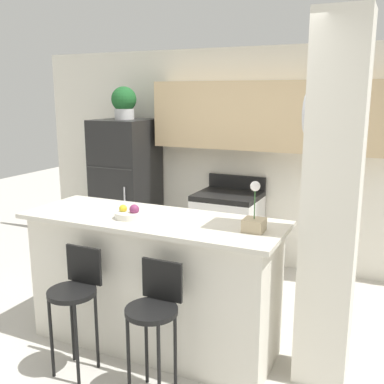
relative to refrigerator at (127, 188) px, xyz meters
The scene contains 11 objects.
ground_plane 2.38m from the refrigerator, 51.70° to the right, with size 14.00×14.00×0.00m, color beige.
wall_back 1.67m from the refrigerator, 12.56° to the left, with size 5.60×0.38×2.55m.
pillar_right 3.17m from the refrigerator, 30.85° to the right, with size 0.38×0.32×2.55m.
counter_bar 2.24m from the refrigerator, 51.70° to the right, with size 2.09×0.75×1.08m.
refrigerator is the anchor object (origin of this frame).
stove_range 1.40m from the refrigerator, ahead, with size 0.71×0.65×1.07m.
bar_stool_left 2.53m from the refrigerator, 65.44° to the right, with size 0.35×0.35×0.93m.
bar_stool_right 2.86m from the refrigerator, 53.36° to the right, with size 0.35×0.35×0.93m.
potted_plant_on_fridge 1.07m from the refrigerator, 114.83° to the left, with size 0.30×0.30×0.39m.
orchid_vase 2.83m from the refrigerator, 38.39° to the right, with size 0.15×0.15×0.36m.
fruit_bowl 2.22m from the refrigerator, 56.13° to the right, with size 0.22×0.22×0.11m.
Camera 1 is at (1.71, -2.93, 2.03)m, focal length 42.00 mm.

